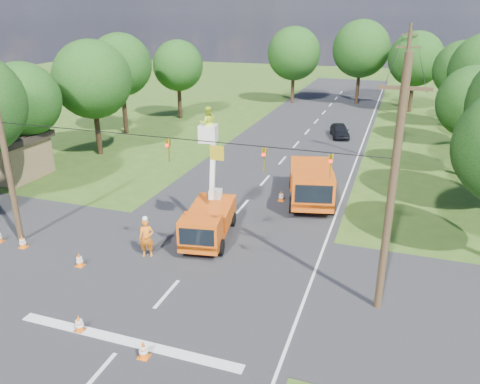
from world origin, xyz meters
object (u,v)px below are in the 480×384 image
at_px(traffic_cone_1, 143,349).
at_px(pole_right_mid, 402,99).
at_px(pole_right_near, 392,190).
at_px(tree_far_b, 361,49).
at_px(shed, 5,154).
at_px(bucket_truck, 208,213).
at_px(tree_left_d, 92,80).
at_px(second_truck, 311,183).
at_px(traffic_cone_2, 281,196).
at_px(tree_far_c, 416,59).
at_px(pole_left, 6,159).
at_px(tree_right_c, 473,102).
at_px(tree_right_e, 462,69).
at_px(tree_left_c, 23,100).
at_px(traffic_cone_4, 22,242).
at_px(distant_car, 340,131).
at_px(traffic_cone_0, 79,323).
at_px(traffic_cone_6, 324,179).
at_px(tree_left_e, 120,65).
at_px(tree_left_f, 178,66).
at_px(pole_right_far, 405,69).
at_px(ground_worker, 147,238).
at_px(tree_far_a, 294,54).
at_px(traffic_cone_3, 79,260).

height_order(traffic_cone_1, pole_right_mid, pole_right_mid).
xyz_separation_m(traffic_cone_1, pole_right_near, (7.46, 5.72, 4.75)).
bearing_deg(tree_far_b, shed, -119.58).
distance_m(bucket_truck, tree_left_d, 19.31).
xyz_separation_m(second_truck, traffic_cone_2, (-1.76, -0.51, -0.93)).
xyz_separation_m(traffic_cone_2, tree_far_c, (7.50, 32.28, 5.70)).
bearing_deg(pole_left, tree_right_c, 39.93).
bearing_deg(tree_right_e, tree_left_c, -139.37).
bearing_deg(traffic_cone_4, tree_left_d, 111.59).
xyz_separation_m(distant_car, traffic_cone_0, (-5.24, -32.30, -0.29)).
bearing_deg(second_truck, traffic_cone_6, 73.35).
bearing_deg(tree_far_c, tree_far_b, 155.22).
xyz_separation_m(pole_right_mid, tree_right_e, (5.30, 15.00, 0.70)).
bearing_deg(tree_left_e, traffic_cone_0, -61.42).
relative_size(second_truck, tree_far_b, 0.67).
relative_size(tree_left_f, tree_right_e, 0.97).
bearing_deg(tree_far_b, second_truck, -88.74).
bearing_deg(pole_right_far, tree_right_c, -77.38).
xyz_separation_m(tree_left_e, tree_left_f, (2.00, 8.00, -0.81)).
bearing_deg(tree_right_c, tree_right_e, 87.85).
bearing_deg(tree_far_c, second_truck, -100.24).
height_order(ground_worker, tree_right_e, tree_right_e).
height_order(traffic_cone_2, tree_right_c, tree_right_c).
height_order(tree_far_b, tree_far_c, tree_far_b).
xyz_separation_m(traffic_cone_6, tree_right_c, (9.21, 5.26, 4.95)).
relative_size(pole_right_far, tree_far_b, 0.97).
distance_m(tree_left_f, tree_right_c, 30.09).
height_order(tree_far_a, tree_far_c, tree_far_a).
relative_size(tree_left_e, tree_right_c, 1.20).
bearing_deg(traffic_cone_4, pole_left, 138.10).
bearing_deg(pole_right_far, tree_far_a, 167.47).
bearing_deg(bucket_truck, traffic_cone_6, 57.69).
distance_m(tree_far_a, tree_far_b, 8.27).
bearing_deg(traffic_cone_4, tree_far_c, 66.73).
relative_size(tree_left_e, tree_right_e, 1.09).
xyz_separation_m(traffic_cone_2, tree_left_f, (-16.80, 20.28, 5.33)).
relative_size(traffic_cone_0, pole_right_mid, 0.07).
xyz_separation_m(traffic_cone_4, tree_left_e, (-7.97, 22.61, 6.13)).
bearing_deg(tree_right_e, second_truck, -112.06).
distance_m(distant_car, traffic_cone_6, 13.35).
height_order(distant_car, traffic_cone_6, distant_car).
distance_m(traffic_cone_6, tree_far_c, 29.35).
relative_size(pole_left, tree_far_c, 0.98).
distance_m(shed, tree_right_e, 41.93).
relative_size(distant_car, traffic_cone_3, 5.37).
relative_size(pole_right_mid, pole_left, 1.11).
relative_size(traffic_cone_2, pole_left, 0.08).
bearing_deg(pole_right_near, tree_left_e, 138.99).
bearing_deg(tree_left_c, traffic_cone_0, -44.39).
xyz_separation_m(traffic_cone_0, tree_far_a, (-3.03, 48.23, 5.83)).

